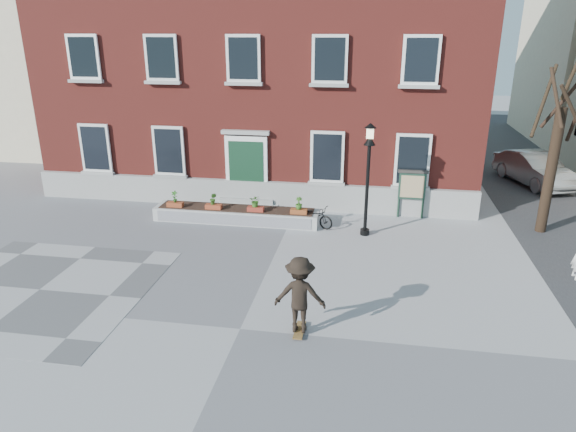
% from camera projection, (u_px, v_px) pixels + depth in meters
% --- Properties ---
extents(ground, '(100.00, 100.00, 0.00)m').
position_uv_depth(ground, '(240.00, 329.00, 12.37)').
color(ground, gray).
rests_on(ground, ground).
extents(checker_patch, '(6.00, 6.00, 0.01)m').
position_uv_depth(checker_patch, '(40.00, 290.00, 14.23)').
color(checker_patch, '#525254').
rests_on(checker_patch, ground).
extents(distant_building, '(10.00, 12.00, 13.00)m').
position_uv_depth(distant_building, '(34.00, 35.00, 31.49)').
color(distant_building, beige).
rests_on(distant_building, ground).
extents(bicycle, '(1.65, 1.14, 0.82)m').
position_uv_depth(bicycle, '(314.00, 216.00, 18.67)').
color(bicycle, black).
rests_on(bicycle, ground).
extents(parked_car, '(2.99, 4.83, 1.50)m').
position_uv_depth(parked_car, '(534.00, 169.00, 23.68)').
color(parked_car, '#A5A8AA').
rests_on(parked_car, ground).
extents(brick_building, '(18.40, 10.85, 12.60)m').
position_uv_depth(brick_building, '(270.00, 41.00, 23.48)').
color(brick_building, maroon).
rests_on(brick_building, ground).
extents(planter_assembly, '(6.20, 1.12, 1.15)m').
position_uv_depth(planter_assembly, '(237.00, 214.00, 19.23)').
color(planter_assembly, beige).
rests_on(planter_assembly, ground).
extents(bare_tree, '(1.83, 1.83, 6.16)m').
position_uv_depth(bare_tree, '(554.00, 155.00, 17.44)').
color(bare_tree, black).
rests_on(bare_tree, ground).
extents(lamp_post, '(0.40, 0.40, 3.93)m').
position_uv_depth(lamp_post, '(368.00, 164.00, 17.22)').
color(lamp_post, black).
rests_on(lamp_post, ground).
extents(notice_board, '(1.10, 0.16, 1.87)m').
position_uv_depth(notice_board, '(412.00, 186.00, 19.29)').
color(notice_board, '#172E22').
rests_on(notice_board, ground).
extents(skateboarder, '(1.23, 0.78, 1.95)m').
position_uv_depth(skateboarder, '(300.00, 295.00, 11.90)').
color(skateboarder, brown).
rests_on(skateboarder, ground).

